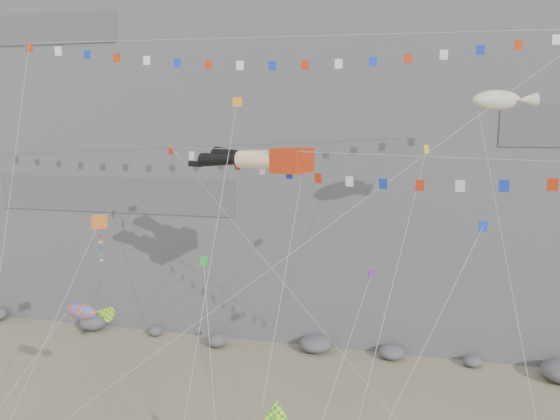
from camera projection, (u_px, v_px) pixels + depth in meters
name	position (u px, v px, depth m)	size (l,w,h in m)	color
cliff	(343.00, 53.00, 54.35)	(80.00, 28.00, 50.00)	slate
talus_boulders	(316.00, 344.00, 43.83)	(60.00, 3.00, 1.20)	#58585C
legs_kite	(260.00, 159.00, 33.08)	(8.20, 18.71, 22.46)	#B8280B
flag_banner_upper	(288.00, 37.00, 32.41)	(33.86, 13.55, 29.54)	#B8280B
flag_banner_lower	(367.00, 155.00, 28.17)	(27.16, 12.22, 19.29)	#B8280B
harlequin_kite	(99.00, 223.00, 30.79)	(4.59, 7.32, 14.55)	red
fish_windsock	(81.00, 312.00, 30.36)	(6.54, 6.51, 10.67)	#E63C0B
blimp_windsock	(497.00, 101.00, 31.04)	(4.24, 13.14, 22.80)	beige
small_kite_a	(236.00, 108.00, 31.57)	(1.18, 13.51, 23.25)	orange
small_kite_b	(370.00, 278.00, 29.30)	(3.71, 11.33, 15.05)	purple
small_kite_c	(204.00, 265.00, 27.98)	(4.37, 8.32, 14.00)	green
small_kite_d	(424.00, 158.00, 29.84)	(4.45, 13.30, 21.35)	yellow
small_kite_e	(481.00, 231.00, 26.14)	(7.48, 8.91, 16.99)	#1532BB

